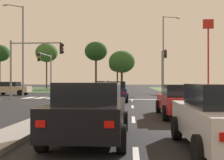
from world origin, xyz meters
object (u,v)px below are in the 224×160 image
Objects in this scene: car_maroon_fifth at (103,85)px; treeline_fourth at (117,65)px; car_navy_third at (116,91)px; car_blue_eighth at (105,85)px; traffic_signal_far_right at (163,64)px; fastfood_pole_sign at (208,39)px; traffic_signal_near_left at (31,58)px; treeline_near at (0,53)px; traffic_signal_far_left at (46,65)px; street_lamp_third at (165,50)px; treeline_third at (96,51)px; pedestrian_at_median at (109,84)px; street_lamp_second at (21,46)px; car_grey_near at (100,85)px; car_red_seventh at (181,100)px; treeline_fifth at (122,62)px; car_beige_sixth at (11,88)px; car_black_second at (90,111)px; treeline_second at (47,53)px.

treeline_fourth is (3.03, -0.12, 4.19)m from car_maroon_fifth.
car_navy_third is 43.76m from car_blue_eighth.
fastfood_pole_sign reaches higher than traffic_signal_far_right.
traffic_signal_near_left is 0.58× the size of treeline_near.
traffic_signal_far_left is 16.81m from street_lamp_third.
traffic_signal_near_left is at bearing 84.43° from car_maroon_fifth.
fastfood_pole_sign is 1.19× the size of treeline_third.
street_lamp_second is at bearing 127.90° from pedestrian_at_median.
car_grey_near is 0.39× the size of street_lamp_third.
treeline_third reaches higher than car_navy_third.
car_red_seventh is (3.45, -9.20, -0.06)m from car_navy_third.
car_red_seventh is at bearing -84.88° from treeline_fifth.
traffic_signal_far_left is 0.53× the size of treeline_third.
car_beige_sixth is 30.65m from treeline_near.
traffic_signal_far_right is at bearing -125.27° from fastfood_pole_sign.
car_maroon_fifth is (-4.63, 37.03, -0.03)m from car_navy_third.
pedestrian_at_median is 14.12m from treeline_fourth.
traffic_signal_near_left is (4.67, -6.56, 2.93)m from car_beige_sixth.
car_black_second is 51.78m from car_maroon_fifth.
pedestrian_at_median reaches higher than car_beige_sixth.
treeline_second reaches higher than car_blue_eighth.
car_beige_sixth is 0.42× the size of treeline_third.
treeline_near is at bearing 36.33° from pedestrian_at_median.
treeline_third reaches higher than street_lamp_second.
treeline_third is at bearing -61.50° from car_maroon_fifth.
treeline_third is at bearing 87.82° from traffic_signal_near_left.
traffic_signal_far_left is at bearing -97.20° from treeline_third.
treeline_near is at bearing 1.96° from car_maroon_fifth.
pedestrian_at_median is at bearing 154.37° from street_lamp_third.
traffic_signal_far_right is 17.77m from traffic_signal_near_left.
street_lamp_second is 30.90m from treeline_fourth.
traffic_signal_far_right reaches higher than traffic_signal_near_left.
car_red_seventh is 22.04m from street_lamp_second.
car_blue_eighth is 0.54× the size of treeline_fifth.
street_lamp_second is 30.91m from treeline_fifth.
car_maroon_fifth is 22.84m from treeline_near.
treeline_fifth is at bearing 90.81° from car_black_second.
car_maroon_fifth is at bearing 121.09° from street_lamp_third.
street_lamp_third is (10.69, -17.74, 5.31)m from car_maroon_fifth.
treeline_near is (-16.02, 28.99, 2.13)m from street_lamp_second.
car_black_second is at bearing -108.84° from fastfood_pole_sign.
traffic_signal_far_right is at bearing 2.50° from traffic_signal_far_left.
car_black_second is 57.71m from treeline_near.
pedestrian_at_median is 0.17× the size of treeline_second.
treeline_fourth is (3.06, -6.60, 4.18)m from car_blue_eighth.
treeline_near reaches higher than treeline_fifth.
car_maroon_fifth is 1.06× the size of car_beige_sixth.
treeline_fifth is at bearing 120.10° from car_blue_eighth.
treeline_near reaches higher than pedestrian_at_median.
fastfood_pole_sign reaches higher than car_beige_sixth.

